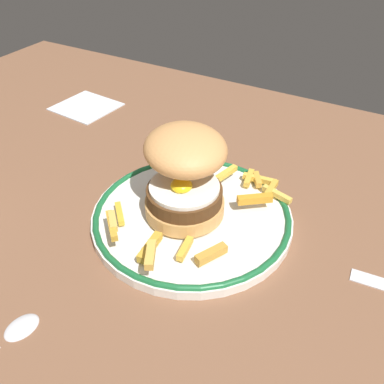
# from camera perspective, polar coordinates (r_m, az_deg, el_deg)

# --- Properties ---
(ground_plane) EXTENTS (1.36, 0.91, 0.04)m
(ground_plane) POSITION_cam_1_polar(r_m,az_deg,el_deg) (0.54, -2.19, -6.96)
(ground_plane) COLOR brown
(dinner_plate) EXTENTS (0.25, 0.25, 0.02)m
(dinner_plate) POSITION_cam_1_polar(r_m,az_deg,el_deg) (0.53, 0.00, -3.21)
(dinner_plate) COLOR white
(dinner_plate) RESTS_ON ground_plane
(burger) EXTENTS (0.14, 0.14, 0.11)m
(burger) POSITION_cam_1_polar(r_m,az_deg,el_deg) (0.50, -0.89, 2.67)
(burger) COLOR tan
(burger) RESTS_ON dinner_plate
(fries_pile) EXTENTS (0.19, 0.24, 0.03)m
(fries_pile) POSITION_cam_1_polar(r_m,az_deg,el_deg) (0.51, 1.87, -2.74)
(fries_pile) COLOR gold
(fries_pile) RESTS_ON dinner_plate
(spoon) EXTENTS (0.04, 0.13, 0.01)m
(spoon) POSITION_cam_1_polar(r_m,az_deg,el_deg) (0.46, -23.73, -17.37)
(spoon) COLOR silver
(spoon) RESTS_ON ground_plane
(napkin) EXTENTS (0.11, 0.11, 0.00)m
(napkin) POSITION_cam_1_polar(r_m,az_deg,el_deg) (0.83, -14.12, 11.17)
(napkin) COLOR silver
(napkin) RESTS_ON ground_plane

